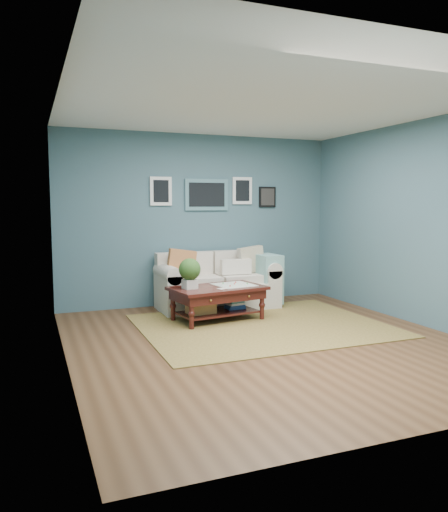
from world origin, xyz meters
TOP-DOWN VIEW (x-y plane):
  - room_shell at (0.01, 0.06)m, footprint 5.00×5.02m
  - area_rug at (0.27, 0.72)m, footprint 3.14×2.51m
  - loveseat at (0.20, 2.02)m, footprint 1.86×0.84m
  - coffee_table at (-0.24, 1.23)m, footprint 1.36×0.92m

SIDE VIEW (x-z plane):
  - area_rug at x=0.27m, z-range 0.00..0.01m
  - loveseat at x=0.20m, z-range -0.09..0.87m
  - coffee_table at x=-0.24m, z-range -0.05..0.83m
  - room_shell at x=0.01m, z-range 0.01..2.71m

